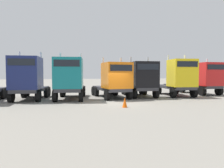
% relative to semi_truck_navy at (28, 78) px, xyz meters
% --- Properties ---
extents(ground, '(200.00, 200.00, 0.00)m').
position_rel_semi_truck_navy_xyz_m(ground, '(7.46, -3.92, -2.03)').
color(ground, gray).
extents(semi_truck_navy, '(3.44, 6.16, 4.48)m').
position_rel_semi_truck_navy_xyz_m(semi_truck_navy, '(0.00, 0.00, 0.00)').
color(semi_truck_navy, '#333338').
rests_on(semi_truck_navy, ground).
extents(semi_truck_teal, '(3.72, 6.69, 4.40)m').
position_rel_semi_truck_navy_xyz_m(semi_truck_teal, '(3.61, -0.65, -0.03)').
color(semi_truck_teal, '#333338').
rests_on(semi_truck_teal, ground).
extents(semi_truck_orange, '(2.81, 6.19, 4.06)m').
position_rel_semi_truck_navy_xyz_m(semi_truck_orange, '(7.86, -0.82, -0.23)').
color(semi_truck_orange, '#333338').
rests_on(semi_truck_orange, ground).
extents(semi_truck_black, '(3.20, 6.00, 4.21)m').
position_rel_semi_truck_navy_xyz_m(semi_truck_black, '(10.89, -0.62, -0.13)').
color(semi_truck_black, '#333338').
rests_on(semi_truck_black, ground).
extents(semi_truck_yellow, '(3.58, 6.71, 4.50)m').
position_rel_semi_truck_navy_xyz_m(semi_truck_yellow, '(14.97, -1.08, -0.03)').
color(semi_truck_yellow, '#333338').
rests_on(semi_truck_yellow, ground).
extents(semi_truck_red, '(2.93, 6.35, 4.30)m').
position_rel_semi_truck_navy_xyz_m(semi_truck_red, '(19.14, -0.12, -0.10)').
color(semi_truck_red, '#333338').
rests_on(semi_truck_red, ground).
extents(traffic_cone_near, '(0.36, 0.36, 0.73)m').
position_rel_semi_truck_navy_xyz_m(traffic_cone_near, '(6.99, -6.02, -1.66)').
color(traffic_cone_near, '#F2590C').
rests_on(traffic_cone_near, ground).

